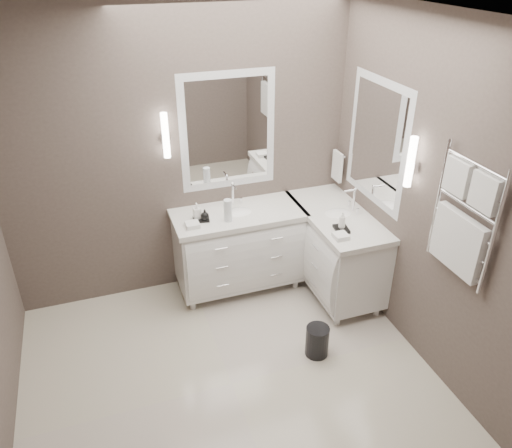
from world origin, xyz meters
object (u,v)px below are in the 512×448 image
object	(u,v)px
towel_ladder	(462,223)
waste_bin	(317,341)
vanity_right	(335,246)
vanity_back	(239,245)

from	to	relation	value
towel_ladder	waste_bin	bearing A→B (deg)	147.67
vanity_right	vanity_back	bearing A→B (deg)	159.62
vanity_right	towel_ladder	distance (m)	1.60
vanity_back	vanity_right	size ratio (longest dim) A/B	1.00
vanity_back	waste_bin	xyz separation A→B (m)	(0.33, -1.14, -0.35)
towel_ladder	waste_bin	size ratio (longest dim) A/B	3.27
vanity_back	towel_ladder	size ratio (longest dim) A/B	1.38
vanity_back	towel_ladder	distance (m)	2.16
towel_ladder	waste_bin	world-z (taller)	towel_ladder
vanity_back	waste_bin	distance (m)	1.23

